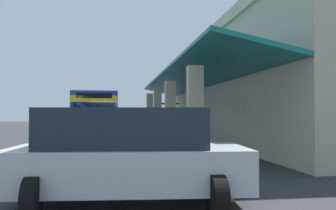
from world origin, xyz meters
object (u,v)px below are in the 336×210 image
Objects in this scene: parked_suv_silver at (127,155)px; potted_palm at (168,129)px; pedestrian at (51,133)px; transit_bus at (97,113)px.

potted_palm is (-18.91, 3.60, -0.36)m from parked_suv_silver.
parked_suv_silver is 1.83× the size of potted_palm.
potted_palm is at bearing 148.74° from pedestrian.
parked_suv_silver reaches higher than pedestrian.
parked_suv_silver is at bearing -10.77° from potted_palm.
transit_bus is 6.30× the size of pedestrian.
transit_bus is 5.51m from potted_palm.
transit_bus is at bearing 172.06° from pedestrian.
potted_palm reaches higher than parked_suv_silver.
pedestrian is 12.67m from potted_palm.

